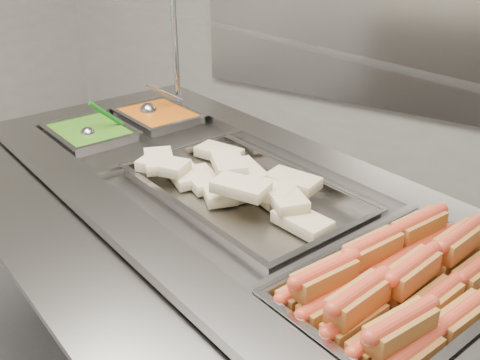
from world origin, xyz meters
The scene contains 12 objects.
back_panel centered at (0.00, 2.45, 1.20)m, with size 3.00×0.04×1.20m, color #A09A95.
steam_counter centered at (-0.01, 0.48, 0.48)m, with size 2.17×1.45×0.96m.
tray_rail centered at (-0.17, -0.04, 0.90)m, with size 1.90×0.93×0.06m.
sneeze_guard centered at (0.06, 0.70, 1.34)m, with size 1.76×0.83×0.47m.
pan_hotdogs centered at (0.63, 0.28, 0.91)m, with size 0.52×0.67×0.11m.
pan_wraps centered at (0.05, 0.46, 0.93)m, with size 0.82×0.62×0.07m.
pan_beans centered at (-0.61, 0.83, 0.91)m, with size 0.38×0.34×0.11m.
pan_peas centered at (-0.71, 0.54, 0.91)m, with size 0.38×0.34×0.11m.
hotdogs_in_buns centered at (0.61, 0.26, 0.96)m, with size 0.41×0.61×0.12m.
tortilla_wraps centered at (0.03, 0.46, 0.97)m, with size 0.72×0.37×0.10m.
ladle centered at (-0.66, 0.83, 0.96)m, with size 0.10×0.20×0.16m.
serving_spoon centered at (-0.68, 0.53, 0.96)m, with size 0.08×0.18×0.16m.
Camera 1 is at (0.84, -0.76, 1.70)m, focal length 40.00 mm.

